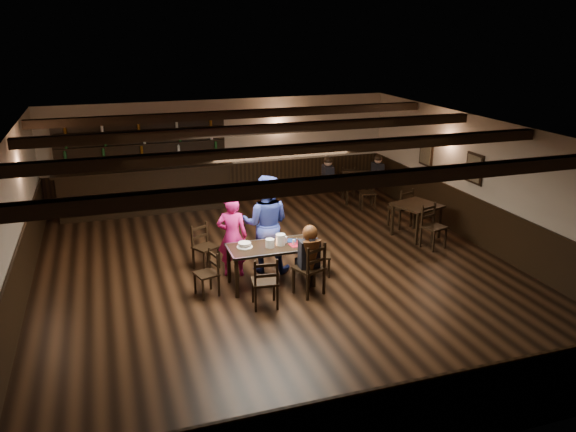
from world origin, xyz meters
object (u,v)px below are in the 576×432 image
object	(u,v)px
woman_pink	(232,237)
chair_near_right	(312,265)
dining_table	(271,250)
bar_counter	(146,184)
chair_near_left	(265,279)
cake	(245,245)
man_blue	(266,224)

from	to	relation	value
woman_pink	chair_near_right	bearing A→B (deg)	146.73
dining_table	bar_counter	world-z (taller)	bar_counter
dining_table	chair_near_right	size ratio (longest dim) A/B	1.58
woman_pink	chair_near_left	bearing A→B (deg)	113.73
dining_table	chair_near_left	bearing A→B (deg)	-112.21
chair_near_right	cake	distance (m)	1.26
man_blue	cake	bearing A→B (deg)	68.51
woman_pink	cake	xyz separation A→B (m)	(0.10, -0.54, 0.02)
chair_near_left	chair_near_right	distance (m)	0.92
cake	chair_near_right	bearing A→B (deg)	-35.89
dining_table	woman_pink	world-z (taller)	woman_pink
chair_near_left	cake	distance (m)	0.97
woman_pink	man_blue	world-z (taller)	man_blue
chair_near_left	woman_pink	xyz separation A→B (m)	(-0.21, 1.47, 0.24)
chair_near_left	bar_counter	xyz separation A→B (m)	(-1.40, 5.90, 0.20)
bar_counter	dining_table	bearing A→B (deg)	-70.96
bar_counter	man_blue	bearing A→B (deg)	-67.19
dining_table	chair_near_right	xyz separation A→B (m)	(0.55, -0.64, -0.10)
woman_pink	cake	distance (m)	0.55
chair_near_left	cake	xyz separation A→B (m)	(-0.11, 0.93, 0.26)
chair_near_right	bar_counter	xyz separation A→B (m)	(-2.30, 5.70, 0.16)
chair_near_right	woman_pink	distance (m)	1.70
dining_table	chair_near_left	distance (m)	0.92
chair_near_left	cake	world-z (taller)	chair_near_left
chair_near_right	cake	xyz separation A→B (m)	(-1.01, 0.73, 0.23)
cake	chair_near_left	bearing A→B (deg)	-83.34
chair_near_left	chair_near_right	bearing A→B (deg)	12.81
chair_near_left	cake	size ratio (longest dim) A/B	3.21
dining_table	bar_counter	xyz separation A→B (m)	(-1.75, 5.06, 0.06)
dining_table	man_blue	size ratio (longest dim) A/B	0.82
chair_near_left	bar_counter	bearing A→B (deg)	103.36
bar_counter	woman_pink	bearing A→B (deg)	-74.93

